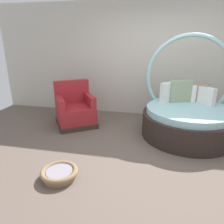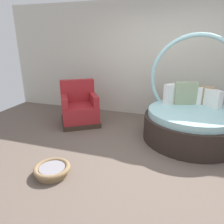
% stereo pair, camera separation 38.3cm
% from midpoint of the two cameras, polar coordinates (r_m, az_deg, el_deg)
% --- Properties ---
extents(ground_plane, '(8.00, 8.00, 0.02)m').
position_cam_midpoint_polar(ground_plane, '(3.55, 12.30, -12.17)').
color(ground_plane, '#66564C').
extents(back_wall, '(8.00, 0.12, 2.64)m').
position_cam_midpoint_polar(back_wall, '(5.16, 15.99, 13.06)').
color(back_wall, beige).
rests_on(back_wall, ground_plane).
extents(round_daybed, '(1.72, 1.72, 1.93)m').
position_cam_midpoint_polar(round_daybed, '(4.28, 23.02, -1.65)').
color(round_daybed, '#2D231E').
rests_on(round_daybed, ground_plane).
extents(red_armchair, '(1.10, 1.10, 0.94)m').
position_cam_midpoint_polar(red_armchair, '(4.73, -6.53, 0.85)').
color(red_armchair, '#38281E').
rests_on(red_armchair, ground_plane).
extents(pet_basket, '(0.51, 0.51, 0.13)m').
position_cam_midpoint_polar(pet_basket, '(3.12, -12.42, -15.09)').
color(pet_basket, '#8E704C').
rests_on(pet_basket, ground_plane).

